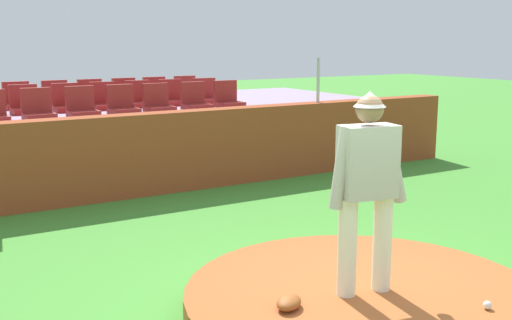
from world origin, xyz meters
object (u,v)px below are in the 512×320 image
(stadium_chair_9, at_px, (67,103))
(stadium_chair_18, at_px, (126,95))
(stadium_chair_8, at_px, (25,104))
(stadium_chair_13, at_px, (207,95))
(stadium_chair_20, at_px, (187,92))
(stadium_chair_15, at_px, (18,100))
(stadium_chair_17, at_px, (92,97))
(stadium_chair_4, at_px, (158,103))
(stadium_chair_19, at_px, (156,94))
(stadium_chair_16, at_px, (56,98))
(stadium_chair_12, at_px, (173,97))
(stadium_chair_3, at_px, (122,105))
(stadium_chair_6, at_px, (228,99))
(stadium_chair_2, at_px, (82,107))
(stadium_chair_11, at_px, (140,99))
(baseball, at_px, (487,305))
(stadium_chair_10, at_px, (104,101))
(stadium_chair_1, at_px, (38,109))
(pitcher, at_px, (367,178))
(fielding_glove, at_px, (289,302))
(stadium_chair_5, at_px, (195,101))

(stadium_chair_9, bearing_deg, stadium_chair_18, -147.42)
(stadium_chair_8, xyz_separation_m, stadium_chair_13, (3.54, -0.01, 0.00))
(stadium_chair_9, xyz_separation_m, stadium_chair_20, (2.81, 0.94, 0.00))
(stadium_chair_15, bearing_deg, stadium_chair_17, 179.74)
(stadium_chair_4, xyz_separation_m, stadium_chair_15, (-2.06, 1.79, 0.00))
(stadium_chair_15, relative_size, stadium_chair_19, 1.00)
(stadium_chair_9, bearing_deg, stadium_chair_16, -92.25)
(stadium_chair_4, bearing_deg, stadium_chair_19, -111.49)
(stadium_chair_15, distance_m, stadium_chair_19, 2.78)
(stadium_chair_9, relative_size, stadium_chair_12, 1.00)
(stadium_chair_18, bearing_deg, stadium_chair_17, 1.03)
(stadium_chair_3, bearing_deg, stadium_chair_17, -89.59)
(stadium_chair_6, bearing_deg, stadium_chair_2, 0.08)
(stadium_chair_15, bearing_deg, stadium_chair_20, -179.39)
(stadium_chair_18, relative_size, stadium_chair_19, 1.00)
(stadium_chair_2, distance_m, stadium_chair_13, 2.93)
(stadium_chair_2, distance_m, stadium_chair_18, 2.25)
(stadium_chair_8, relative_size, stadium_chair_15, 1.00)
(stadium_chair_3, height_order, stadium_chair_6, same)
(stadium_chair_12, bearing_deg, stadium_chair_17, -32.34)
(stadium_chair_9, distance_m, stadium_chair_15, 1.13)
(stadium_chair_11, bearing_deg, stadium_chair_3, 53.57)
(baseball, xyz_separation_m, stadium_chair_4, (0.06, 7.30, 1.10))
(baseball, xyz_separation_m, stadium_chair_16, (-1.29, 9.09, 1.10))
(stadium_chair_4, relative_size, stadium_chair_11, 1.00)
(stadium_chair_6, distance_m, stadium_chair_15, 3.92)
(stadium_chair_6, bearing_deg, stadium_chair_11, -31.83)
(stadium_chair_6, height_order, stadium_chair_10, same)
(stadium_chair_6, relative_size, stadium_chair_10, 1.00)
(stadium_chair_1, distance_m, stadium_chair_8, 0.91)
(pitcher, relative_size, stadium_chair_18, 3.65)
(stadium_chair_11, distance_m, stadium_chair_15, 2.25)
(stadium_chair_13, bearing_deg, stadium_chair_17, -22.60)
(stadium_chair_10, bearing_deg, stadium_chair_19, -146.64)
(stadium_chair_6, xyz_separation_m, stadium_chair_18, (-1.41, 1.76, 0.00))
(stadium_chair_1, xyz_separation_m, stadium_chair_19, (2.80, 1.80, 0.00))
(stadium_chair_16, bearing_deg, stadium_chair_1, 67.45)
(baseball, height_order, stadium_chair_10, stadium_chair_10)
(stadium_chair_8, bearing_deg, fielding_glove, 94.77)
(stadium_chair_16, relative_size, stadium_chair_18, 1.00)
(fielding_glove, bearing_deg, stadium_chair_19, 36.68)
(stadium_chair_6, bearing_deg, stadium_chair_16, -32.08)
(stadium_chair_2, xyz_separation_m, stadium_chair_18, (1.40, 1.76, 0.00))
(pitcher, height_order, baseball, pitcher)
(stadium_chair_5, bearing_deg, stadium_chair_19, -88.98)
(stadium_chair_4, xyz_separation_m, stadium_chair_16, (-1.35, 1.79, 0.00))
(stadium_chair_9, bearing_deg, baseball, 99.21)
(pitcher, bearing_deg, stadium_chair_6, 81.96)
(stadium_chair_13, height_order, stadium_chair_17, same)
(stadium_chair_10, relative_size, stadium_chair_16, 1.00)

